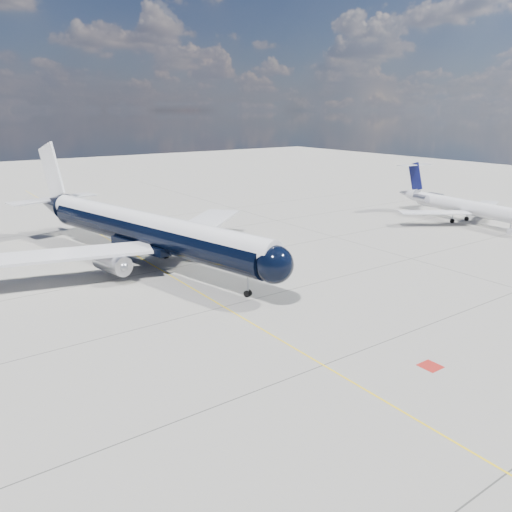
% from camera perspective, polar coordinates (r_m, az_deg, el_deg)
% --- Properties ---
extents(ground, '(320.00, 320.00, 0.00)m').
position_cam_1_polar(ground, '(68.56, -12.53, -0.55)').
color(ground, gray).
rests_on(ground, ground).
extents(taxiway_centerline, '(0.16, 160.00, 0.01)m').
position_cam_1_polar(taxiway_centerline, '(64.16, -10.77, -1.60)').
color(taxiway_centerline, yellow).
rests_on(taxiway_centerline, ground).
extents(red_marking, '(1.60, 1.60, 0.01)m').
position_cam_1_polar(red_marking, '(42.60, 19.30, -11.79)').
color(red_marking, maroon).
rests_on(red_marking, ground).
extents(main_airliner, '(41.28, 50.99, 14.89)m').
position_cam_1_polar(main_airliner, '(66.55, -12.96, 3.04)').
color(main_airliner, black).
rests_on(main_airliner, ground).
extents(regional_jet, '(25.07, 28.96, 9.81)m').
position_cam_1_polar(regional_jet, '(97.78, 21.97, 5.51)').
color(regional_jet, silver).
rests_on(regional_jet, ground).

